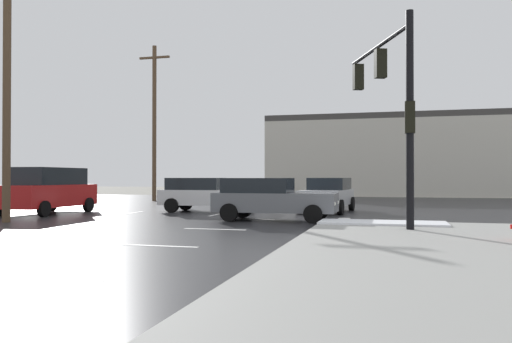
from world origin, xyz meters
The scene contains 12 objects.
ground_plane centered at (0.00, 0.00, 0.00)m, with size 120.00×120.00×0.00m, color slate.
road_asphalt centered at (0.00, 0.00, 0.01)m, with size 44.00×44.00×0.02m, color #232326.
snow_strip_curbside centered at (5.00, -4.00, 0.17)m, with size 4.00×1.60×0.06m, color white.
lane_markings centered at (1.20, -1.38, 0.02)m, with size 36.15×36.15×0.01m.
traffic_signal_mast centered at (5.29, -4.44, 4.31)m, with size 2.11×4.97×6.27m.
strip_building_background centered at (4.94, 26.19, 3.48)m, with size 20.58×8.00×6.97m.
sedan_silver centered at (2.41, 2.88, 0.85)m, with size 2.31×4.64×1.58m.
sedan_grey centered at (0.93, -2.34, 0.85)m, with size 4.54×2.02×1.58m.
suv_red centered at (-9.32, -1.50, 1.09)m, with size 2.25×4.87×2.03m.
sedan_white centered at (-3.06, 1.51, 0.85)m, with size 4.59×2.15×1.58m.
utility_pole_mid centered at (-8.03, -5.55, 5.33)m, with size 2.20×0.28×10.23m.
utility_pole_distant centered at (-10.36, 11.09, 5.52)m, with size 2.20×0.28×10.60m.
Camera 1 is at (5.31, -21.10, 1.63)m, focal length 36.24 mm.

